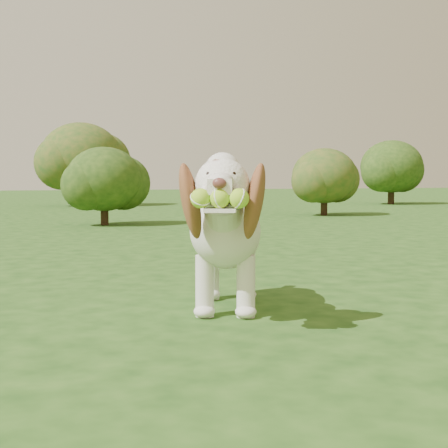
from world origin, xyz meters
name	(u,v)px	position (x,y,z in m)	size (l,w,h in m)	color
ground	(171,310)	(0.00, 0.00, 0.00)	(80.00, 80.00, 0.00)	#1A3F12
dog	(226,229)	(0.28, -0.15, 0.47)	(0.83, 1.30, 0.88)	silver
shrub_d	(324,176)	(5.59, 7.93, 0.82)	(1.34, 1.34, 1.39)	#382314
shrub_c	(104,179)	(0.83, 6.79, 0.75)	(1.23, 1.23, 1.28)	#382314
shrub_i	(81,157)	(1.55, 14.41, 1.37)	(2.25, 2.25, 2.33)	#382314
shrub_h	(392,167)	(10.42, 12.31, 1.12)	(1.85, 1.85, 1.91)	#382314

